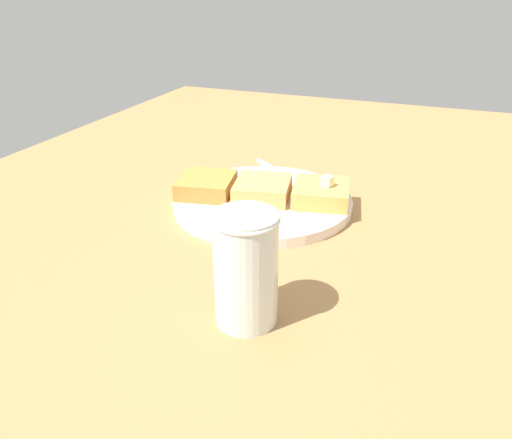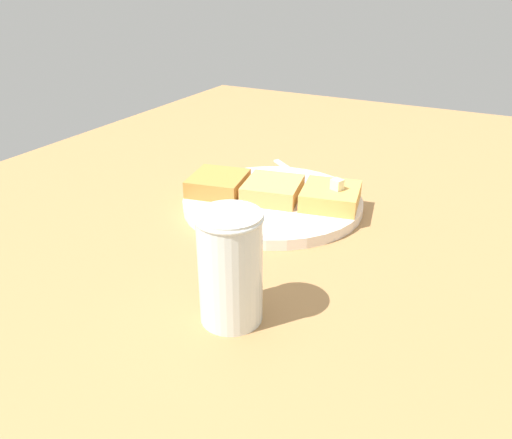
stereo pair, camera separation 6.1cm
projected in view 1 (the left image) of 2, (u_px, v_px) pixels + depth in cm
name	position (u px, v px, depth cm)	size (l,w,h in cm)	color
table_surface	(340.00, 196.00, 82.34)	(126.32, 126.32, 2.86)	#9E7344
plate	(263.00, 201.00, 74.76)	(26.69, 26.69, 1.53)	silver
toast_slice_left	(321.00, 193.00, 72.55)	(7.90, 8.39, 2.56)	gold
toast_slice_middle	(263.00, 189.00, 73.91)	(7.90, 8.39, 2.56)	tan
toast_slice_right	(206.00, 185.00, 75.27)	(7.90, 8.39, 2.56)	#B67C37
butter_pat_primary	(326.00, 181.00, 71.29)	(1.51, 1.36, 1.51)	#F0EAB1
fork	(287.00, 175.00, 81.89)	(13.59, 10.85, 0.36)	silver
syrup_jar	(246.00, 274.00, 48.42)	(6.56, 6.56, 11.76)	#59250D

